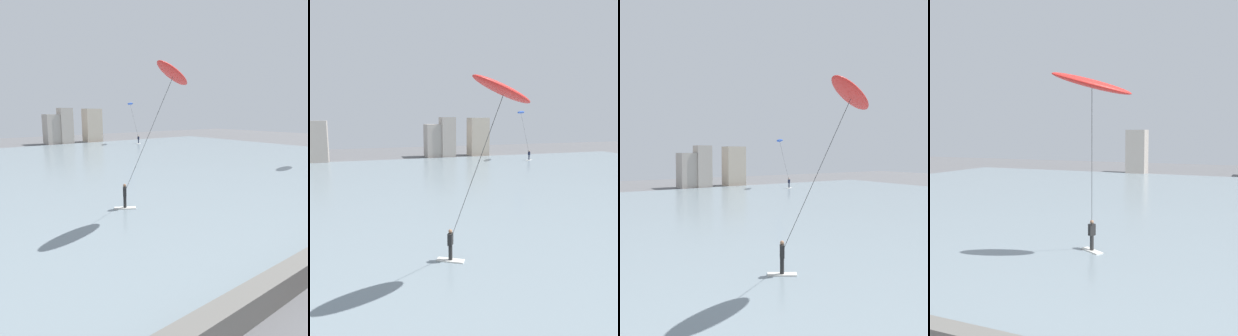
{
  "view_description": "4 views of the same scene",
  "coord_description": "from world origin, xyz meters",
  "views": [
    {
      "loc": [
        -13.05,
        -1.17,
        6.18
      ],
      "look_at": [
        -1.01,
        14.98,
        2.35
      ],
      "focal_mm": 30.77,
      "sensor_mm": 36.0,
      "label": 1
    },
    {
      "loc": [
        -8.14,
        -0.7,
        7.23
      ],
      "look_at": [
        -3.58,
        13.01,
        5.0
      ],
      "focal_mm": 35.1,
      "sensor_mm": 36.0,
      "label": 2
    },
    {
      "loc": [
        -12.59,
        1.01,
        5.85
      ],
      "look_at": [
        -3.3,
        15.93,
        5.12
      ],
      "focal_mm": 36.33,
      "sensor_mm": 36.0,
      "label": 3
    },
    {
      "loc": [
        4.17,
        -5.2,
        6.2
      ],
      "look_at": [
        -2.92,
        11.13,
        4.71
      ],
      "focal_mm": 44.49,
      "sensor_mm": 36.0,
      "label": 4
    }
  ],
  "objects": [
    {
      "name": "water_bay",
      "position": [
        0.0,
        30.06,
        0.05
      ],
      "size": [
        84.0,
        52.0,
        0.1
      ],
      "primitive_type": "cube",
      "color": "gray",
      "rests_on": "ground"
    },
    {
      "name": "far_shore_buildings",
      "position": [
        5.04,
        57.87,
        3.41
      ],
      "size": [
        31.39,
        4.85,
        7.29
      ],
      "color": "#A89E93",
      "rests_on": "ground"
    },
    {
      "name": "kitesurfer_blue",
      "position": [
        18.62,
        49.09,
        7.5
      ],
      "size": [
        3.25,
        3.58,
        8.29
      ],
      "color": "silver",
      "rests_on": "water_bay"
    },
    {
      "name": "kitesurfer_red",
      "position": [
        -2.68,
        11.42,
        7.67
      ],
      "size": [
        3.79,
        4.98,
        8.87
      ],
      "color": "silver",
      "rests_on": "water_bay"
    }
  ]
}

